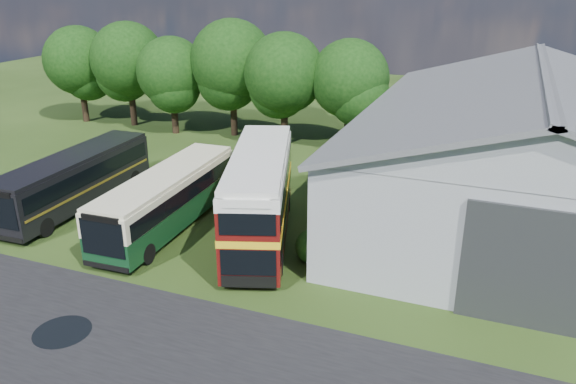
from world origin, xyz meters
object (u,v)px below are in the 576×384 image
at_px(bus_green_single, 168,199).
at_px(bus_maroon_double, 260,197).
at_px(bus_dark_single, 75,179).
at_px(storage_shed, 534,143).

xyz_separation_m(bus_green_single, bus_maroon_double, (5.20, 0.48, 0.68)).
xyz_separation_m(bus_maroon_double, bus_dark_single, (-11.88, 0.10, -0.66)).
bearing_deg(bus_dark_single, bus_maroon_double, -2.29).
bearing_deg(bus_maroon_double, bus_green_single, 166.42).
relative_size(bus_green_single, bus_dark_single, 0.99).
bearing_deg(bus_maroon_double, storage_shed, 15.51).
relative_size(bus_green_single, bus_maroon_double, 1.02).
relative_size(storage_shed, bus_dark_single, 2.17).
bearing_deg(bus_maroon_double, bus_dark_single, 160.63).
distance_m(bus_green_single, bus_maroon_double, 5.27).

